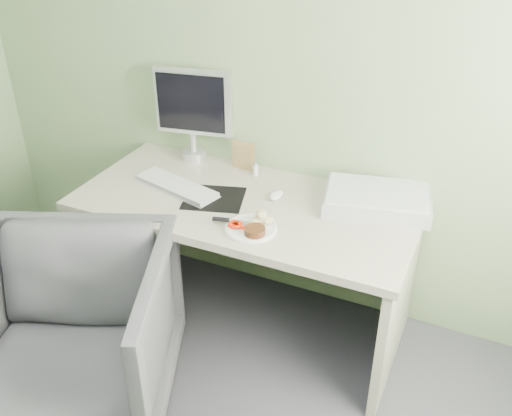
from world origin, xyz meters
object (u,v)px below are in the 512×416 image
at_px(plate, 251,229).
at_px(monitor, 193,110).
at_px(scanner, 377,200).
at_px(desk, 246,234).
at_px(desk_chair, 69,337).

relative_size(plate, monitor, 0.46).
distance_m(scanner, monitor, 1.04).
distance_m(plate, monitor, 0.81).
xyz_separation_m(desk, plate, (0.13, -0.21, 0.19)).
height_order(desk, monitor, monitor).
xyz_separation_m(desk, scanner, (0.57, 0.20, 0.22)).
distance_m(scanner, desk_chair, 1.47).
bearing_deg(monitor, desk_chair, -99.94).
bearing_deg(desk, desk_chair, -119.35).
xyz_separation_m(plate, desk_chair, (-0.57, -0.58, -0.35)).
xyz_separation_m(plate, scanner, (0.44, 0.41, 0.03)).
xyz_separation_m(scanner, monitor, (-1.01, 0.11, 0.24)).
bearing_deg(plate, monitor, 137.33).
height_order(plate, desk_chair, desk_chair).
relative_size(monitor, desk_chair, 0.57).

